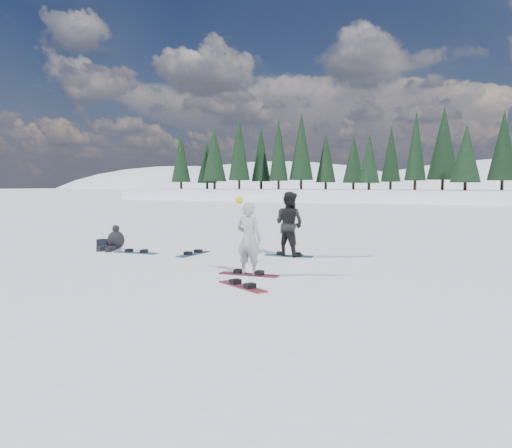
{
  "coord_description": "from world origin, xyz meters",
  "views": [
    {
      "loc": [
        4.78,
        -11.68,
        2.23
      ],
      "look_at": [
        -1.13,
        1.16,
        1.1
      ],
      "focal_mm": 35.0,
      "sensor_mm": 36.0,
      "label": 1
    }
  ],
  "objects_px": {
    "snowboarder_woman": "(249,239)",
    "snowboarder_man": "(289,224)",
    "seated_rider": "(115,240)",
    "snowboard_loose_b": "(242,287)",
    "snowboard_loose_a": "(193,254)",
    "gear_bag": "(104,243)",
    "snowboard_loose_c": "(137,253)"
  },
  "relations": [
    {
      "from": "snowboard_loose_c",
      "to": "snowboarder_man",
      "type": "bearing_deg",
      "value": 10.86
    },
    {
      "from": "seated_rider",
      "to": "snowboard_loose_b",
      "type": "xyz_separation_m",
      "value": [
        6.7,
        -3.75,
        -0.31
      ]
    },
    {
      "from": "seated_rider",
      "to": "gear_bag",
      "type": "bearing_deg",
      "value": 150.16
    },
    {
      "from": "snowboarder_woman",
      "to": "seated_rider",
      "type": "relative_size",
      "value": 1.86
    },
    {
      "from": "snowboarder_man",
      "to": "snowboard_loose_a",
      "type": "xyz_separation_m",
      "value": [
        -2.9,
        -0.93,
        -0.99
      ]
    },
    {
      "from": "snowboarder_man",
      "to": "gear_bag",
      "type": "bearing_deg",
      "value": 21.43
    },
    {
      "from": "snowboard_loose_c",
      "to": "gear_bag",
      "type": "bearing_deg",
      "value": 155.09
    },
    {
      "from": "snowboarder_woman",
      "to": "snowboard_loose_c",
      "type": "relative_size",
      "value": 1.29
    },
    {
      "from": "snowboarder_man",
      "to": "snowboard_loose_a",
      "type": "relative_size",
      "value": 1.33
    },
    {
      "from": "snowboarder_man",
      "to": "snowboard_loose_b",
      "type": "xyz_separation_m",
      "value": [
        0.75,
        -4.78,
        -0.99
      ]
    },
    {
      "from": "snowboarder_man",
      "to": "snowboard_loose_b",
      "type": "height_order",
      "value": "snowboarder_man"
    },
    {
      "from": "seated_rider",
      "to": "snowboard_loose_a",
      "type": "bearing_deg",
      "value": -7.94
    },
    {
      "from": "snowboarder_woman",
      "to": "snowboard_loose_a",
      "type": "bearing_deg",
      "value": -36.77
    },
    {
      "from": "snowboard_loose_b",
      "to": "snowboard_loose_a",
      "type": "relative_size",
      "value": 1.0
    },
    {
      "from": "snowboarder_man",
      "to": "snowboard_loose_a",
      "type": "height_order",
      "value": "snowboarder_man"
    },
    {
      "from": "gear_bag",
      "to": "snowboard_loose_a",
      "type": "height_order",
      "value": "gear_bag"
    },
    {
      "from": "seated_rider",
      "to": "snowboarder_man",
      "type": "bearing_deg",
      "value": -0.07
    },
    {
      "from": "seated_rider",
      "to": "snowboard_loose_c",
      "type": "distance_m",
      "value": 1.32
    },
    {
      "from": "snowboarder_woman",
      "to": "gear_bag",
      "type": "xyz_separation_m",
      "value": [
        -6.91,
        2.66,
        -0.76
      ]
    },
    {
      "from": "snowboarder_woman",
      "to": "snowboarder_man",
      "type": "xyz_separation_m",
      "value": [
        -0.26,
        3.44,
        0.09
      ]
    },
    {
      "from": "seated_rider",
      "to": "gear_bag",
      "type": "relative_size",
      "value": 2.32
    },
    {
      "from": "snowboarder_woman",
      "to": "snowboard_loose_b",
      "type": "bearing_deg",
      "value": 111.8
    },
    {
      "from": "snowboarder_man",
      "to": "snowboarder_woman",
      "type": "bearing_deg",
      "value": 109.15
    },
    {
      "from": "snowboarder_man",
      "to": "seated_rider",
      "type": "relative_size",
      "value": 1.92
    },
    {
      "from": "snowboarder_woman",
      "to": "gear_bag",
      "type": "relative_size",
      "value": 4.31
    },
    {
      "from": "snowboarder_woman",
      "to": "gear_bag",
      "type": "distance_m",
      "value": 7.44
    },
    {
      "from": "snowboarder_woman",
      "to": "snowboard_loose_c",
      "type": "xyz_separation_m",
      "value": [
        -4.99,
        2.01,
        -0.89
      ]
    },
    {
      "from": "snowboarder_man",
      "to": "seated_rider",
      "type": "xyz_separation_m",
      "value": [
        -5.95,
        -1.03,
        -0.68
      ]
    },
    {
      "from": "snowboarder_woman",
      "to": "snowboarder_man",
      "type": "distance_m",
      "value": 3.45
    },
    {
      "from": "snowboarder_woman",
      "to": "snowboard_loose_c",
      "type": "bearing_deg",
      "value": -20.18
    },
    {
      "from": "gear_bag",
      "to": "snowboard_loose_a",
      "type": "bearing_deg",
      "value": -2.3
    },
    {
      "from": "snowboarder_woman",
      "to": "snowboarder_man",
      "type": "height_order",
      "value": "snowboarder_man"
    }
  ]
}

